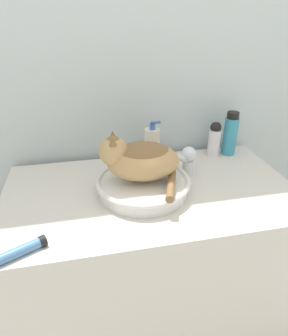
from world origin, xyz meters
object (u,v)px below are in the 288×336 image
lotion_bottle_white (214,139)px  cream_tube (21,251)px  mouthwash_bottle (230,134)px  soap_pump_bottle (152,145)px  faucet (187,159)px  cat (139,158)px

lotion_bottle_white → cream_tube: bearing=-148.0°
mouthwash_bottle → soap_pump_bottle: size_ratio=1.08×
lotion_bottle_white → soap_pump_bottle: size_ratio=0.87×
faucet → mouthwash_bottle: 0.31m
mouthwash_bottle → cream_tube: size_ratio=1.38×
faucet → lotion_bottle_white: (0.19, 0.16, 0.01)m
cat → mouthwash_bottle: (0.48, 0.25, -0.04)m
mouthwash_bottle → cream_tube: bearing=-150.3°
cat → faucet: cat is taller
soap_pump_bottle → lotion_bottle_white: bearing=-0.0°
cream_tube → lotion_bottle_white: bearing=32.0°
cat → mouthwash_bottle: 0.54m
cat → mouthwash_bottle: bearing=-146.3°
faucet → mouthwash_bottle: bearing=-172.4°
cat → soap_pump_bottle: (0.11, 0.25, -0.06)m
mouthwash_bottle → soap_pump_bottle: mouthwash_bottle is taller
cat → lotion_bottle_white: cat is taller
soap_pump_bottle → cream_tube: bearing=-135.1°
cat → soap_pump_bottle: 0.28m
faucet → mouthwash_bottle: size_ratio=0.62×
soap_pump_bottle → cream_tube: 0.71m
faucet → lotion_bottle_white: 0.25m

